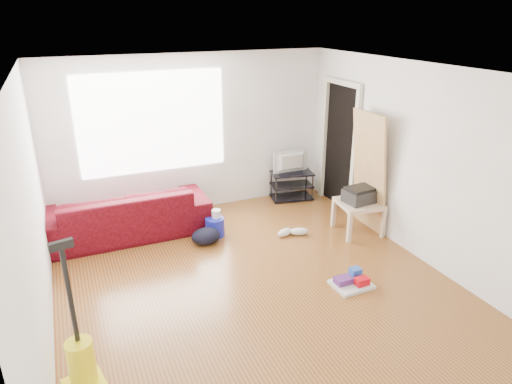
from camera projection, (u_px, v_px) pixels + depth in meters
name	position (u px, v px, depth m)	size (l,w,h in m)	color
room	(256.00, 182.00, 5.19)	(4.51, 5.01, 2.51)	brown
sofa	(128.00, 234.00, 6.72)	(2.37, 0.93, 0.69)	black
tv_stand	(292.00, 185.00, 7.91)	(0.77, 0.53, 0.49)	black
tv	(292.00, 162.00, 7.76)	(0.64, 0.08, 0.37)	black
side_table	(359.00, 207.00, 6.66)	(0.66, 0.66, 0.48)	tan
printer	(360.00, 195.00, 6.59)	(0.46, 0.37, 0.23)	black
bucket	(215.00, 235.00, 6.69)	(0.28, 0.28, 0.28)	#1820B2
toilet_paper	(216.00, 222.00, 6.65)	(0.13, 0.13, 0.12)	silver
cleaning_tray	(352.00, 281.00, 5.46)	(0.47, 0.38, 0.16)	silver
backpack	(206.00, 243.00, 6.46)	(0.41, 0.33, 0.23)	black
sneakers	(292.00, 232.00, 6.67)	(0.49, 0.25, 0.11)	silver
vacuum	(84.00, 375.00, 3.75)	(0.38, 0.41, 1.49)	yellow
door_panel	(364.00, 227.00, 6.93)	(0.04, 0.71, 1.78)	#A4724F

